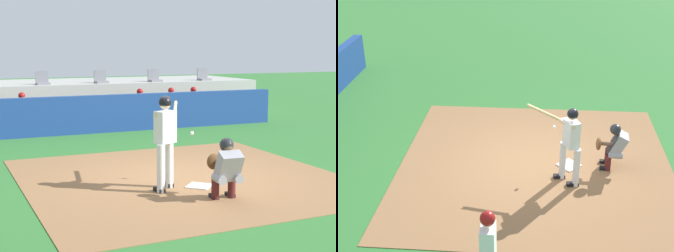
{
  "view_description": "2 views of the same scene",
  "coord_description": "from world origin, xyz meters",
  "views": [
    {
      "loc": [
        -4.54,
        -9.59,
        2.65
      ],
      "look_at": [
        0.0,
        0.7,
        1.0
      ],
      "focal_mm": 55.98,
      "sensor_mm": 36.0,
      "label": 1
    },
    {
      "loc": [
        -10.01,
        -0.07,
        5.97
      ],
      "look_at": [
        0.0,
        0.7,
        1.0
      ],
      "focal_mm": 52.08,
      "sensor_mm": 36.0,
      "label": 2
    }
  ],
  "objects": [
    {
      "name": "home_plate",
      "position": [
        0.0,
        -0.8,
        0.02
      ],
      "size": [
        0.62,
        0.62,
        0.02
      ],
      "primitive_type": "cube",
      "rotation": [
        0.0,
        0.0,
        0.79
      ],
      "color": "white",
      "rests_on": "dirt_infield"
    },
    {
      "name": "dirt_infield",
      "position": [
        0.0,
        0.0,
        0.01
      ],
      "size": [
        6.4,
        6.4,
        0.01
      ],
      "primitive_type": "cube",
      "color": "olive",
      "rests_on": "ground"
    },
    {
      "name": "catcher_crouched",
      "position": [
        0.01,
        -1.78,
        0.61
      ],
      "size": [
        0.51,
        1.76,
        1.13
      ],
      "color": "gray",
      "rests_on": "ground"
    },
    {
      "name": "batter_at_plate",
      "position": [
        -0.68,
        -0.73,
        1.04
      ],
      "size": [
        0.93,
        1.21,
        1.8
      ],
      "color": "silver",
      "rests_on": "ground"
    },
    {
      "name": "ground_plane",
      "position": [
        0.0,
        0.0,
        0.0
      ],
      "size": [
        80.0,
        80.0,
        0.0
      ],
      "primitive_type": "plane",
      "color": "#2D6B2D"
    }
  ]
}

